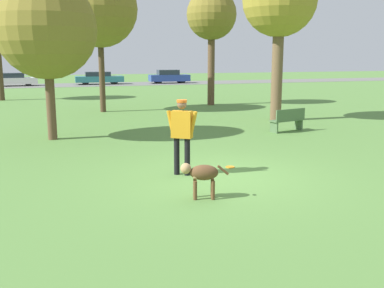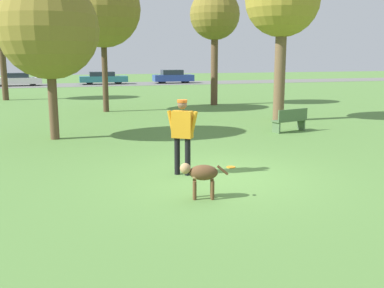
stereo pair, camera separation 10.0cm
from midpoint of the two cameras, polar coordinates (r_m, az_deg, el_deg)
ground_plane at (r=10.29m, az=2.91°, el=-4.16°), size 120.00×120.00×0.00m
far_road_strip at (r=44.71m, az=-13.96°, el=7.31°), size 120.00×6.00×0.01m
person at (r=10.22m, az=-1.57°, el=1.76°), size 0.65×0.51×1.74m
dog at (r=8.61m, az=0.85°, el=-3.81°), size 0.93×0.45×0.70m
frisbee at (r=11.16m, az=4.61°, el=-2.93°), size 0.22×0.22×0.02m
tree_mid_center at (r=22.67m, az=-11.81°, el=16.40°), size 3.62×3.62×6.72m
tree_far_right at (r=25.47m, az=2.38°, el=15.93°), size 2.74×2.74×6.31m
tree_near_right at (r=19.42m, az=10.91°, el=17.38°), size 3.04×3.04×6.50m
tree_near_left at (r=15.36m, az=-18.20°, el=13.69°), size 3.20×3.20×5.16m
parked_car_white at (r=44.83m, az=-21.84°, el=7.62°), size 4.25×1.97×1.20m
parked_car_teal at (r=45.17m, az=-11.80°, el=8.22°), size 4.67×2.04×1.22m
parked_car_blue at (r=46.13m, az=-3.01°, el=8.54°), size 4.11×1.88×1.35m
park_bench at (r=16.67m, az=11.95°, el=3.08°), size 1.46×0.74×0.84m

